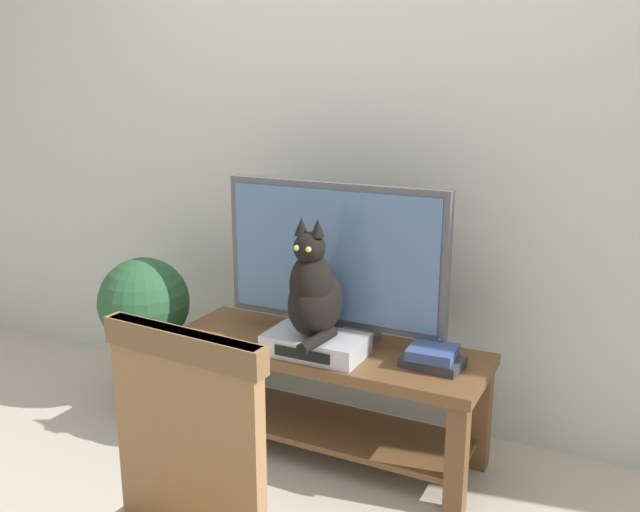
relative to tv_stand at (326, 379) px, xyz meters
The scene contains 7 objects.
back_wall 1.18m from the tv_stand, 97.46° to the left, with size 7.00×0.12×2.80m, color #B7BCB2.
tv_stand is the anchor object (origin of this frame).
tv 0.49m from the tv_stand, 89.98° to the left, with size 0.93×0.20×0.64m.
media_box 0.21m from the tv_stand, 87.48° to the right, with size 0.38×0.23×0.08m.
cat 0.41m from the tv_stand, 87.29° to the right, with size 0.19×0.35×0.46m.
book_stack 0.48m from the tv_stand, ahead, with size 0.23×0.16×0.08m.
potted_plant 0.92m from the tv_stand, behind, with size 0.41×0.41×0.72m.
Camera 1 is at (1.19, -1.69, 1.50)m, focal length 38.64 mm.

